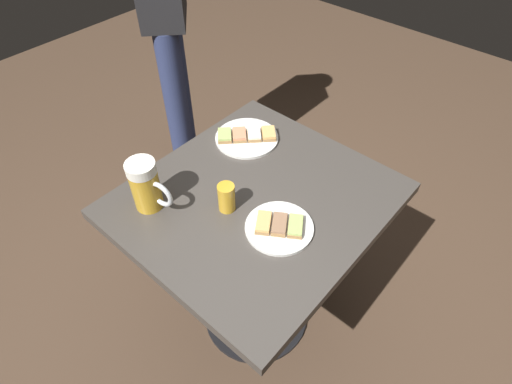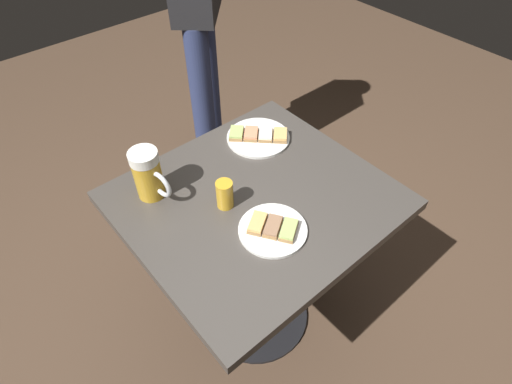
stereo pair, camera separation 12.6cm
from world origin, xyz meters
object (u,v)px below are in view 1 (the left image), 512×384
object	(u,v)px
plate_near	(247,137)
beer_glass_small	(227,198)
plate_far	(279,227)
patron_standing	(164,7)
beer_mug	(146,186)

from	to	relation	value
plate_near	beer_glass_small	world-z (taller)	beer_glass_small
plate_near	beer_glass_small	bearing A→B (deg)	31.93
plate_far	beer_glass_small	bearing A→B (deg)	-76.43
plate_near	patron_standing	distance (m)	0.76
beer_mug	patron_standing	xyz separation A→B (m)	(-0.67, -0.69, 0.12)
plate_near	plate_far	world-z (taller)	same
plate_far	beer_mug	distance (m)	0.40
beer_glass_small	patron_standing	xyz separation A→B (m)	(-0.52, -0.87, 0.16)
beer_mug	beer_glass_small	xyz separation A→B (m)	(-0.14, 0.18, -0.04)
patron_standing	plate_far	bearing A→B (deg)	17.94
beer_mug	plate_far	bearing A→B (deg)	117.58
beer_mug	beer_glass_small	size ratio (longest dim) A/B	1.80
plate_near	patron_standing	xyz separation A→B (m)	(-0.24, -0.69, 0.19)
plate_far	patron_standing	xyz separation A→B (m)	(-0.48, -1.03, 0.19)
beer_mug	beer_glass_small	bearing A→B (deg)	128.01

